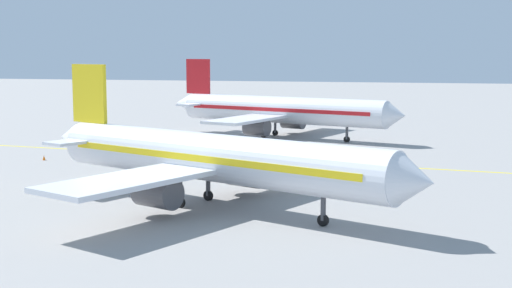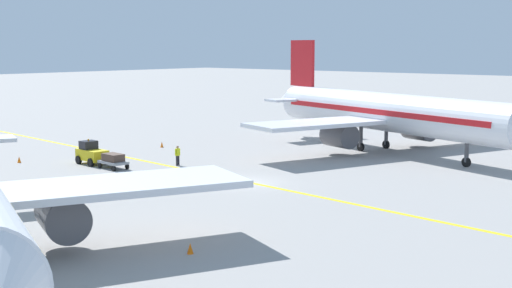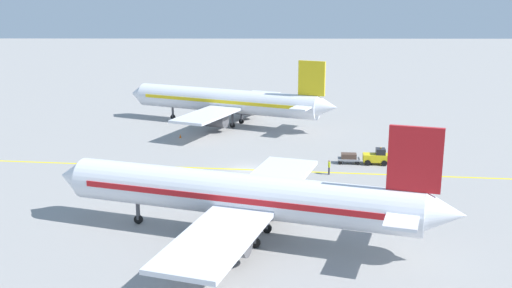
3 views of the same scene
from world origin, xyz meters
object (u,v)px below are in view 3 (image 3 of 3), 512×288
traffic_cone_by_wingtip (425,191)px  ground_crew_worker (329,167)px  baggage_cart_trailing (349,157)px  baggage_tug_white (376,157)px  airplane_at_gate (244,196)px  traffic_cone_mid_apron (413,154)px  airplane_adjacent_stand (228,101)px  traffic_cone_near_nose (180,136)px

traffic_cone_by_wingtip → ground_crew_worker: bearing=54.6°
baggage_cart_trailing → traffic_cone_by_wingtip: bearing=-150.3°
baggage_tug_white → baggage_cart_trailing: (0.31, 3.28, -0.14)m
airplane_at_gate → traffic_cone_mid_apron: airplane_at_gate is taller
traffic_cone_mid_apron → baggage_cart_trailing: bearing=111.3°
ground_crew_worker → airplane_adjacent_stand: bearing=26.3°
traffic_cone_near_nose → ground_crew_worker: bearing=-132.1°
airplane_adjacent_stand → traffic_cone_mid_apron: bearing=-126.7°
baggage_cart_trailing → ground_crew_worker: ground_crew_worker is taller
ground_crew_worker → traffic_cone_mid_apron: bearing=-55.7°
traffic_cone_near_nose → traffic_cone_mid_apron: same height
traffic_cone_mid_apron → ground_crew_worker: bearing=124.3°
ground_crew_worker → traffic_cone_mid_apron: (7.83, -11.47, -0.63)m
airplane_adjacent_stand → baggage_cart_trailing: airplane_adjacent_stand is taller
ground_crew_worker → baggage_tug_white: bearing=-55.9°
airplane_at_gate → traffic_cone_by_wingtip: size_ratio=63.04×
baggage_tug_white → traffic_cone_by_wingtip: size_ratio=5.68×
airplane_at_gate → baggage_cart_trailing: size_ratio=12.75×
airplane_adjacent_stand → ground_crew_worker: 29.10m
baggage_cart_trailing → traffic_cone_mid_apron: 9.23m
airplane_adjacent_stand → traffic_cone_by_wingtip: size_ratio=61.29×
baggage_cart_trailing → baggage_tug_white: bearing=-95.3°
baggage_cart_trailing → traffic_cone_mid_apron: baggage_cart_trailing is taller
traffic_cone_mid_apron → traffic_cone_by_wingtip: bearing=170.8°
airplane_at_gate → traffic_cone_by_wingtip: 22.01m
airplane_at_gate → traffic_cone_near_nose: (35.48, 9.99, -3.43)m
traffic_cone_near_nose → traffic_cone_by_wingtip: size_ratio=1.00×
traffic_cone_near_nose → traffic_cone_by_wingtip: 37.05m
traffic_cone_mid_apron → traffic_cone_by_wingtip: 14.52m
baggage_cart_trailing → traffic_cone_mid_apron: size_ratio=4.94×
traffic_cone_by_wingtip → traffic_cone_near_nose: bearing=49.9°
baggage_tug_white → ground_crew_worker: size_ratio=1.86×
baggage_cart_trailing → traffic_cone_by_wingtip: (-10.99, -6.26, -0.49)m
airplane_adjacent_stand → traffic_cone_mid_apron: airplane_adjacent_stand is taller
airplane_adjacent_stand → baggage_cart_trailing: bearing=-143.8°
traffic_cone_mid_apron → airplane_adjacent_stand: bearing=53.3°
airplane_at_gate → baggage_tug_white: 27.25m
airplane_at_gate → traffic_cone_near_nose: 37.02m
airplane_adjacent_stand → traffic_cone_near_nose: size_ratio=61.29×
traffic_cone_near_nose → traffic_cone_by_wingtip: (-23.85, -28.35, 0.00)m
airplane_at_gate → baggage_cart_trailing: bearing=-28.1°
baggage_tug_white → airplane_adjacent_stand: bearing=41.1°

